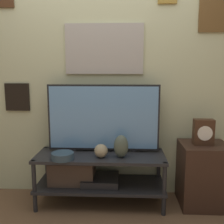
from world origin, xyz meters
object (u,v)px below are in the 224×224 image
mantel_clock (203,132)px  vase_round_glass (101,151)px  vase_wide_bowl (63,156)px  vase_urn_stoneware (121,146)px  television (103,118)px

mantel_clock → vase_round_glass: bearing=-174.6°
vase_wide_bowl → vase_urn_stoneware: (0.55, 0.08, 0.08)m
vase_wide_bowl → vase_round_glass: vase_round_glass is taller
television → vase_wide_bowl: bearing=-144.1°
vase_wide_bowl → television: bearing=35.9°
vase_round_glass → vase_urn_stoneware: bearing=3.2°
vase_wide_bowl → vase_round_glass: size_ratio=1.61×
vase_urn_stoneware → mantel_clock: mantel_clock is taller
vase_wide_bowl → mantel_clock: mantel_clock is taller
television → vase_urn_stoneware: (0.18, -0.18, -0.24)m
vase_wide_bowl → vase_urn_stoneware: size_ratio=0.96×
television → mantel_clock: bearing=-5.9°
television → mantel_clock: 0.98m
television → vase_round_glass: television is taller
vase_wide_bowl → vase_round_glass: bearing=11.2°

